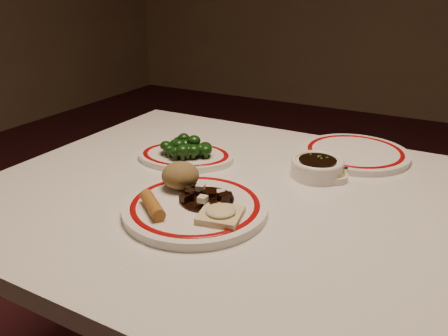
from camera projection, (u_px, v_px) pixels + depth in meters
dining_table at (255, 232)px, 0.98m from camera, size 1.20×0.90×0.75m
main_plate at (195, 207)px, 0.87m from camera, size 0.30×0.30×0.02m
rice_mound at (180, 175)px, 0.92m from camera, size 0.08×0.08×0.06m
spring_roll at (152, 205)px, 0.83m from camera, size 0.09×0.08×0.03m
fried_wonton at (221, 213)px, 0.81m from camera, size 0.09×0.09×0.02m
stirfry_heap at (207, 197)px, 0.87m from camera, size 0.11×0.11×0.03m
broccoli_plate at (186, 156)px, 1.13m from camera, size 0.29×0.26×0.02m
broccoli_pile at (186, 147)px, 1.10m from camera, size 0.14×0.09×0.05m
soy_bowl at (317, 168)px, 1.02m from camera, size 0.12×0.12×0.04m
sweet_sour_dish at (334, 169)px, 1.05m from camera, size 0.06×0.06×0.02m
mustard_dish at (334, 177)px, 1.01m from camera, size 0.06×0.06×0.02m
far_plate at (355, 153)px, 1.15m from camera, size 0.36×0.36×0.02m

